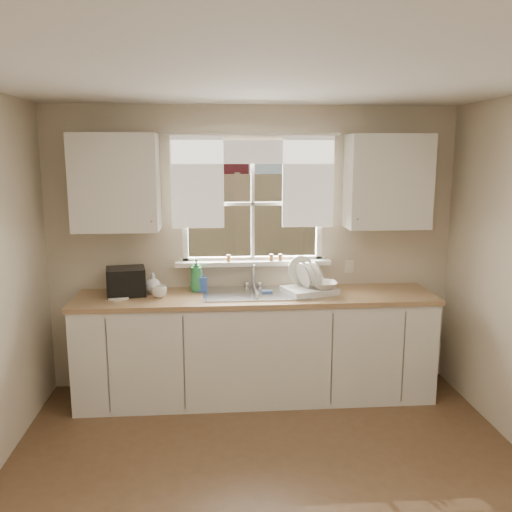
{
  "coord_description": "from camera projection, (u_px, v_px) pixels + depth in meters",
  "views": [
    {
      "loc": [
        -0.35,
        -2.75,
        2.08
      ],
      "look_at": [
        0.0,
        1.65,
        1.25
      ],
      "focal_mm": 38.0,
      "sensor_mm": 36.0,
      "label": 1
    }
  ],
  "objects": [
    {
      "name": "wall_outlet",
      "position": [
        349.0,
        266.0,
        4.92
      ],
      "size": [
        0.08,
        0.01,
        0.12
      ],
      "primitive_type": "cube",
      "color": "beige",
      "rests_on": "room_walls"
    },
    {
      "name": "soap_bottle_b",
      "position": [
        201.0,
        281.0,
        4.69
      ],
      "size": [
        0.1,
        0.1,
        0.19
      ],
      "primitive_type": "imported",
      "rotation": [
        0.0,
        0.0,
        0.19
      ],
      "color": "#2E52AC",
      "rests_on": "countertop"
    },
    {
      "name": "upper_cabinet_right",
      "position": [
        388.0,
        182.0,
        4.64
      ],
      "size": [
        0.7,
        0.33,
        0.8
      ],
      "primitive_type": "cube",
      "color": "silver",
      "rests_on": "room_walls"
    },
    {
      "name": "cup",
      "position": [
        159.0,
        292.0,
        4.49
      ],
      "size": [
        0.13,
        0.13,
        0.1
      ],
      "primitive_type": "imported",
      "rotation": [
        0.0,
        0.0,
        -0.07
      ],
      "color": "silver",
      "rests_on": "countertop"
    },
    {
      "name": "soap_bottle_c",
      "position": [
        153.0,
        283.0,
        4.62
      ],
      "size": [
        0.14,
        0.14,
        0.18
      ],
      "primitive_type": "imported",
      "rotation": [
        0.0,
        0.0,
        0.02
      ],
      "color": "#F1EBC6",
      "rests_on": "countertop"
    },
    {
      "name": "soap_bottle_a",
      "position": [
        196.0,
        274.0,
        4.68
      ],
      "size": [
        0.13,
        0.13,
        0.3
      ],
      "primitive_type": "imported",
      "rotation": [
        0.0,
        0.0,
        -0.11
      ],
      "color": "#2D8A46",
      "rests_on": "countertop"
    },
    {
      "name": "base_cabinets",
      "position": [
        256.0,
        348.0,
        4.67
      ],
      "size": [
        3.0,
        0.62,
        0.87
      ],
      "primitive_type": "cube",
      "color": "silver",
      "rests_on": "ground"
    },
    {
      "name": "ceiling",
      "position": [
        283.0,
        67.0,
        2.64
      ],
      "size": [
        3.6,
        4.0,
        0.02
      ],
      "primitive_type": "cube",
      "color": "silver",
      "rests_on": "room_walls"
    },
    {
      "name": "sink",
      "position": [
        255.0,
        302.0,
        4.63
      ],
      "size": [
        0.88,
        0.52,
        0.4
      ],
      "color": "#B7B7BC",
      "rests_on": "countertop"
    },
    {
      "name": "countertop",
      "position": [
        256.0,
        297.0,
        4.59
      ],
      "size": [
        3.04,
        0.65,
        0.04
      ],
      "primitive_type": "cube",
      "color": "#A27B51",
      "rests_on": "base_cabinets"
    },
    {
      "name": "window",
      "position": [
        253.0,
        223.0,
        4.79
      ],
      "size": [
        1.38,
        0.16,
        1.06
      ],
      "color": "white",
      "rests_on": "room_walls"
    },
    {
      "name": "dish_rack",
      "position": [
        309.0,
        285.0,
        4.62
      ],
      "size": [
        0.5,
        0.43,
        0.3
      ],
      "color": "silver",
      "rests_on": "countertop"
    },
    {
      "name": "saucer",
      "position": [
        118.0,
        297.0,
        4.48
      ],
      "size": [
        0.19,
        0.19,
        0.01
      ],
      "primitive_type": "cylinder",
      "color": "white",
      "rests_on": "countertop"
    },
    {
      "name": "room_walls",
      "position": [
        282.0,
        319.0,
        2.82
      ],
      "size": [
        3.62,
        4.02,
        2.5
      ],
      "color": "beige",
      "rests_on": "ground"
    },
    {
      "name": "curtains",
      "position": [
        253.0,
        172.0,
        4.66
      ],
      "size": [
        1.5,
        0.03,
        0.81
      ],
      "color": "white",
      "rests_on": "room_walls"
    },
    {
      "name": "backyard",
      "position": [
        258.0,
        84.0,
        10.76
      ],
      "size": [
        20.0,
        10.0,
        6.13
      ],
      "color": "#335421",
      "rests_on": "ground"
    },
    {
      "name": "sill_jars",
      "position": [
        260.0,
        258.0,
        4.79
      ],
      "size": [
        0.5,
        0.04,
        0.06
      ],
      "color": "brown",
      "rests_on": "window"
    },
    {
      "name": "bowl",
      "position": [
        324.0,
        285.0,
        4.58
      ],
      "size": [
        0.24,
        0.24,
        0.06
      ],
      "primitive_type": "imported",
      "rotation": [
        0.0,
        0.0,
        -0.04
      ],
      "color": "silver",
      "rests_on": "dish_rack"
    },
    {
      "name": "black_appliance",
      "position": [
        126.0,
        281.0,
        4.57
      ],
      "size": [
        0.36,
        0.32,
        0.23
      ],
      "primitive_type": "cube",
      "rotation": [
        0.0,
        0.0,
        0.18
      ],
      "color": "black",
      "rests_on": "countertop"
    },
    {
      "name": "upper_cabinet_left",
      "position": [
        116.0,
        183.0,
        4.46
      ],
      "size": [
        0.7,
        0.33,
        0.8
      ],
      "primitive_type": "cube",
      "color": "silver",
      "rests_on": "room_walls"
    }
  ]
}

